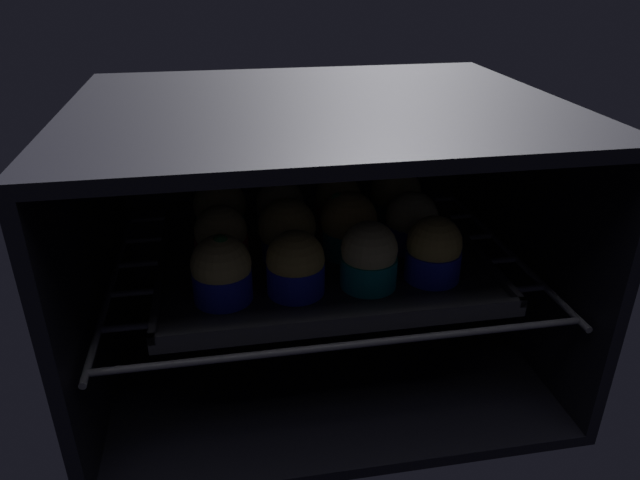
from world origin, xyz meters
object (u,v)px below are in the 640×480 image
muffin_row1_col2 (349,225)px  muffin_row2_col1 (280,209)px  muffin_row0_col1 (295,266)px  muffin_row2_col2 (338,204)px  baking_tray (320,259)px  muffin_row2_col0 (220,210)px  muffin_row0_col0 (222,271)px  muffin_row1_col3 (411,223)px  muffin_row0_col3 (434,250)px  muffin_row1_col1 (287,232)px  muffin_row1_col0 (221,238)px  muffin_row0_col2 (369,257)px  muffin_row2_col3 (395,197)px

muffin_row1_col2 → muffin_row2_col1: bearing=133.8°
muffin_row0_col1 → muffin_row2_col2: 18.80cm
baking_tray → muffin_row2_col0: size_ratio=5.01×
muffin_row2_col1 → muffin_row0_col0: bearing=-117.0°
muffin_row0_col0 → muffin_row1_col3: bearing=19.5°
muffin_row1_col3 → muffin_row2_col1: bearing=154.6°
muffin_row2_col2 → muffin_row2_col1: bearing=178.7°
muffin_row2_col2 → muffin_row0_col3: bearing=-62.5°
baking_tray → muffin_row1_col1: bearing=-179.9°
muffin_row0_col0 → muffin_row1_col0: muffin_row0_col0 is taller
muffin_row1_col0 → muffin_row1_col3: same height
muffin_row1_col2 → muffin_row0_col2: bearing=-86.0°
muffin_row2_col0 → muffin_row1_col1: bearing=-45.8°
muffin_row1_col3 → muffin_row2_col0: muffin_row2_col0 is taller
muffin_row2_col2 → muffin_row2_col3: same height
muffin_row0_col3 → muffin_row1_col0: (-25.37, 8.25, -0.05)cm
muffin_row0_col3 → muffin_row1_col1: size_ratio=0.97×
muffin_row0_col2 → muffin_row1_col1: (-8.73, 8.63, 0.01)cm
muffin_row0_col0 → muffin_row2_col1: 19.14cm
muffin_row0_col3 → muffin_row1_col0: 26.68cm
muffin_row0_col3 → muffin_row1_col2: (-8.78, 8.14, 0.36)cm
muffin_row2_col2 → muffin_row2_col3: (8.63, 0.33, 0.22)cm
muffin_row2_col3 → muffin_row0_col2: bearing=-116.0°
muffin_row2_col0 → muffin_row2_col3: 25.42cm
muffin_row1_col0 → muffin_row1_col1: size_ratio=0.96×
baking_tray → muffin_row2_col1: size_ratio=5.32×
muffin_row1_col2 → muffin_row1_col3: size_ratio=1.10×
muffin_row1_col1 → muffin_row1_col2: muffin_row1_col2 is taller
muffin_row0_col0 → muffin_row2_col1: bearing=63.0°
baking_tray → muffin_row0_col1: (-4.44, -8.65, 4.00)cm
muffin_row0_col3 → muffin_row1_col0: muffin_row0_col3 is taller
baking_tray → muffin_row2_col0: 15.95cm
baking_tray → muffin_row0_col3: size_ratio=5.16×
baking_tray → muffin_row2_col2: (4.08, 8.10, 4.38)cm
muffin_row1_col1 → muffin_row2_col3: 19.02cm
muffin_row1_col0 → muffin_row1_col1: bearing=0.0°
muffin_row0_col0 → muffin_row1_col0: (0.17, 8.76, 0.05)cm
muffin_row0_col1 → muffin_row2_col1: size_ratio=0.99×
muffin_row0_col3 → muffin_row2_col1: 23.62cm
muffin_row0_col0 → muffin_row1_col2: muffin_row1_col2 is taller
muffin_row1_col1 → muffin_row2_col1: (0.07, 8.29, -0.31)cm
muffin_row1_col3 → muffin_row2_col1: (-16.83, 8.01, -0.07)cm
baking_tray → muffin_row2_col0: bearing=145.9°
muffin_row0_col3 → muffin_row1_col3: (-0.02, 8.54, -0.15)cm
muffin_row0_col0 → muffin_row2_col0: 17.37cm
baking_tray → muffin_row1_col3: size_ratio=5.26×
muffin_row2_col1 → muffin_row2_col3: muffin_row2_col3 is taller
muffin_row0_col2 → muffin_row2_col2: 16.75cm
muffin_row0_col1 → muffin_row2_col3: (17.15, 17.08, 0.59)cm
muffin_row1_col0 → muffin_row1_col3: bearing=0.7°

